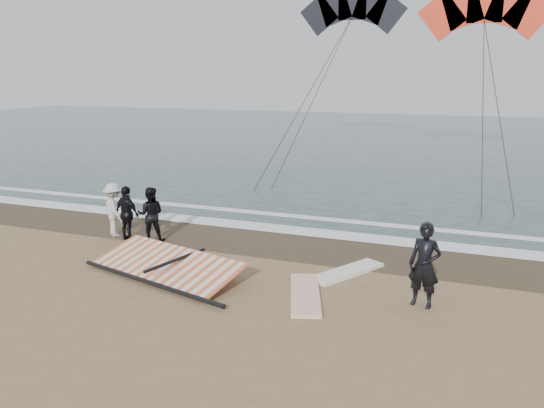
# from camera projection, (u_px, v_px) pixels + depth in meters

# --- Properties ---
(ground) EXTENTS (120.00, 120.00, 0.00)m
(ground) POSITION_uv_depth(u_px,v_px,m) (269.00, 311.00, 11.40)
(ground) COLOR #8C704C
(ground) RESTS_ON ground
(sea) EXTENTS (120.00, 54.00, 0.02)m
(sea) POSITION_uv_depth(u_px,v_px,m) (419.00, 139.00, 41.42)
(sea) COLOR #233838
(sea) RESTS_ON ground
(wet_sand) EXTENTS (120.00, 2.80, 0.01)m
(wet_sand) POSITION_uv_depth(u_px,v_px,m) (324.00, 248.00, 15.50)
(wet_sand) COLOR #4C3D2B
(wet_sand) RESTS_ON ground
(foam_near) EXTENTS (120.00, 0.90, 0.01)m
(foam_near) POSITION_uv_depth(u_px,v_px,m) (335.00, 235.00, 16.77)
(foam_near) COLOR white
(foam_near) RESTS_ON sea
(foam_far) EXTENTS (120.00, 0.45, 0.01)m
(foam_far) POSITION_uv_depth(u_px,v_px,m) (347.00, 221.00, 18.31)
(foam_far) COLOR white
(foam_far) RESTS_ON sea
(man_main) EXTENTS (0.78, 0.60, 1.89)m
(man_main) POSITION_uv_depth(u_px,v_px,m) (424.00, 265.00, 11.46)
(man_main) COLOR black
(man_main) RESTS_ON ground
(board_white) EXTENTS (1.36, 2.43, 0.09)m
(board_white) POSITION_uv_depth(u_px,v_px,m) (305.00, 294.00, 12.17)
(board_white) COLOR white
(board_white) RESTS_ON ground
(board_cream) EXTENTS (1.62, 2.19, 0.09)m
(board_cream) POSITION_uv_depth(u_px,v_px,m) (348.00, 272.00, 13.56)
(board_cream) COLOR white
(board_cream) RESTS_ON ground
(trio_cluster) EXTENTS (2.53, 1.21, 1.70)m
(trio_cluster) POSITION_uv_depth(u_px,v_px,m) (129.00, 212.00, 16.26)
(trio_cluster) COLOR black
(trio_cluster) RESTS_ON ground
(sail_rig) EXTENTS (4.62, 2.75, 0.52)m
(sail_rig) POSITION_uv_depth(u_px,v_px,m) (167.00, 266.00, 13.54)
(sail_rig) COLOR black
(sail_rig) RESTS_ON ground
(kite_red) EXTENTS (7.78, 6.06, 14.20)m
(kite_red) POSITION_uv_depth(u_px,v_px,m) (485.00, 15.00, 28.03)
(kite_red) COLOR red
(kite_red) RESTS_ON ground
(kite_dark) EXTENTS (8.14, 7.97, 17.93)m
(kite_dark) POSITION_uv_depth(u_px,v_px,m) (352.00, 14.00, 35.09)
(kite_dark) COLOR black
(kite_dark) RESTS_ON ground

